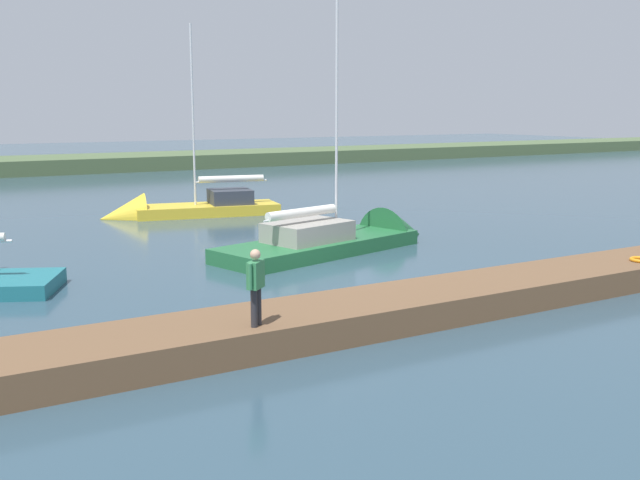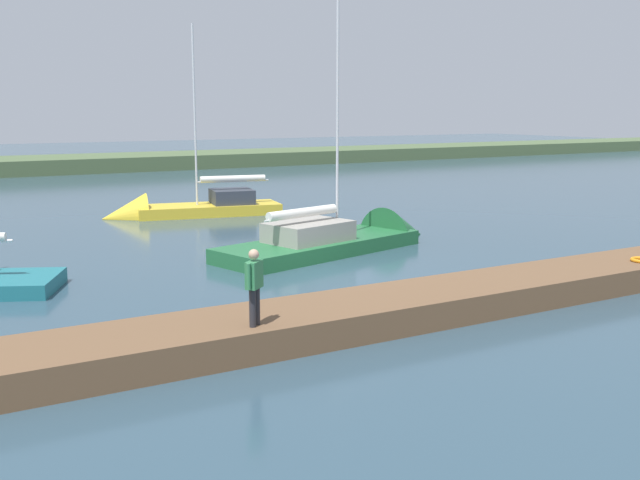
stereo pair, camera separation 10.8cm
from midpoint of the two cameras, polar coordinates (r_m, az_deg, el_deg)
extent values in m
plane|color=#2D4756|center=(22.62, 1.78, -2.91)|extent=(200.00, 200.00, 0.00)
cube|color=#4C603D|center=(64.82, -19.83, 4.94)|extent=(180.00, 8.00, 2.40)
cube|color=brown|center=(18.86, 9.37, -4.61)|extent=(27.47, 2.36, 0.68)
cube|color=gold|center=(36.45, -8.45, 1.97)|extent=(7.13, 3.60, 0.97)
cone|color=gold|center=(35.95, -14.70, 1.64)|extent=(2.48, 2.66, 2.29)
cube|color=#333842|center=(36.56, -6.71, 3.35)|extent=(2.30, 2.29, 0.69)
cylinder|color=silver|center=(36.01, -9.52, 9.38)|extent=(0.10, 0.10, 8.47)
cylinder|color=silver|center=(36.50, -6.62, 4.51)|extent=(3.49, 0.78, 0.08)
cylinder|color=silver|center=(36.49, -6.62, 4.70)|extent=(3.19, 0.94, 0.31)
cube|color=#236638|center=(26.41, 0.10, -0.99)|extent=(8.42, 4.52, 1.00)
cone|color=#236638|center=(29.83, 6.46, 0.22)|extent=(2.91, 3.10, 2.60)
cube|color=gray|center=(25.88, -0.77, 0.67)|extent=(3.25, 2.58, 0.68)
cylinder|color=silver|center=(26.56, 1.47, 10.72)|extent=(0.09, 0.09, 9.74)
cylinder|color=silver|center=(25.60, -1.23, 1.85)|extent=(3.34, 0.93, 0.07)
cylinder|color=silver|center=(25.58, -1.23, 2.12)|extent=(3.07, 1.08, 0.32)
cylinder|color=#28282D|center=(15.35, -4.69, -5.06)|extent=(0.14, 0.14, 0.79)
cylinder|color=#28282D|center=(15.18, -5.00, -5.24)|extent=(0.14, 0.14, 0.79)
cube|color=#337F4C|center=(15.10, -4.88, -2.67)|extent=(0.47, 0.44, 0.56)
sphere|color=tan|center=(15.02, -4.90, -1.11)|extent=(0.21, 0.21, 0.21)
cylinder|color=#337F4C|center=(15.33, -4.46, -2.41)|extent=(0.09, 0.09, 0.53)
cylinder|color=#337F4C|center=(14.87, -5.31, -2.82)|extent=(0.09, 0.09, 0.53)
camera|label=1|loc=(0.05, -89.85, 0.03)|focal=41.67mm
camera|label=2|loc=(0.05, 90.15, -0.03)|focal=41.67mm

